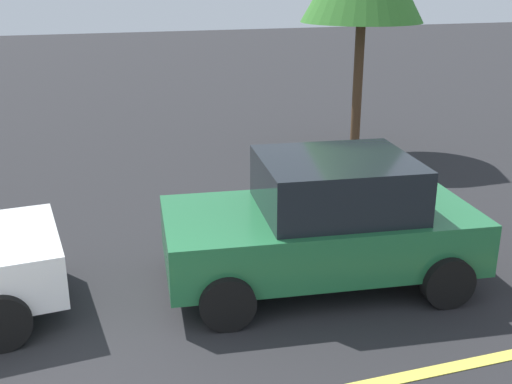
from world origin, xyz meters
The scene contains 1 object.
car_green_behind_van centered at (3.92, 2.19, 0.83)m, with size 4.09×2.45×1.65m.
Camera 1 is at (0.86, -4.55, 3.79)m, focal length 43.90 mm.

